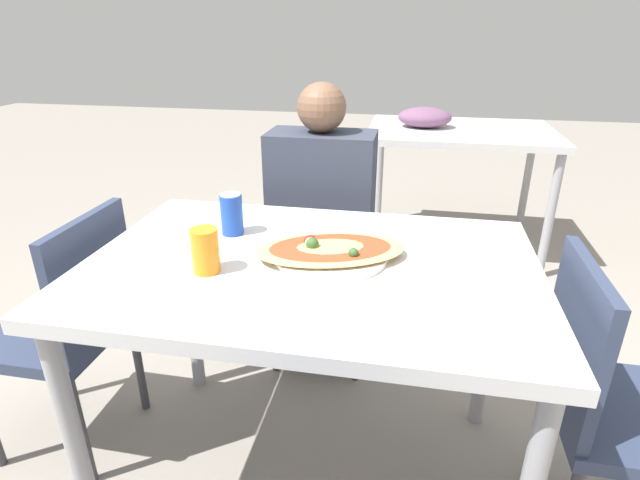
# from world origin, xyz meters

# --- Properties ---
(ground_plane) EXTENTS (14.00, 14.00, 0.00)m
(ground_plane) POSITION_xyz_m (0.00, 0.00, 0.00)
(ground_plane) COLOR gray
(dining_table) EXTENTS (1.21, 0.81, 0.78)m
(dining_table) POSITION_xyz_m (0.00, 0.00, 0.69)
(dining_table) COLOR silver
(dining_table) RESTS_ON ground_plane
(chair_far_seated) EXTENTS (0.40, 0.40, 0.85)m
(chair_far_seated) POSITION_xyz_m (-0.09, 0.73, 0.49)
(chair_far_seated) COLOR #2D3851
(chair_far_seated) RESTS_ON ground_plane
(chair_side_left) EXTENTS (0.40, 0.40, 0.85)m
(chair_side_left) POSITION_xyz_m (-0.80, 0.01, 0.49)
(chair_side_left) COLOR #2D3851
(chair_side_left) RESTS_ON ground_plane
(chair_side_right) EXTENTS (0.40, 0.40, 0.85)m
(chair_side_right) POSITION_xyz_m (0.80, -0.05, 0.49)
(chair_side_right) COLOR #2D3851
(chair_side_right) RESTS_ON ground_plane
(person_seated) EXTENTS (0.40, 0.25, 1.17)m
(person_seated) POSITION_xyz_m (-0.09, 0.62, 0.68)
(person_seated) COLOR #2D2D38
(person_seated) RESTS_ON ground_plane
(pizza_main) EXTENTS (0.45, 0.33, 0.06)m
(pizza_main) POSITION_xyz_m (0.05, 0.03, 0.80)
(pizza_main) COLOR white
(pizza_main) RESTS_ON dining_table
(soda_can) EXTENTS (0.07, 0.07, 0.12)m
(soda_can) POSITION_xyz_m (-0.27, 0.14, 0.84)
(soda_can) COLOR #1E47B2
(soda_can) RESTS_ON dining_table
(drink_glass) EXTENTS (0.07, 0.07, 0.12)m
(drink_glass) POSITION_xyz_m (-0.25, -0.11, 0.83)
(drink_glass) COLOR orange
(drink_glass) RESTS_ON dining_table
(background_table) EXTENTS (1.10, 0.80, 0.90)m
(background_table) POSITION_xyz_m (0.48, 1.95, 0.72)
(background_table) COLOR silver
(background_table) RESTS_ON ground_plane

